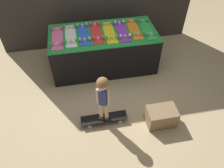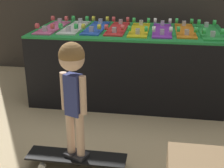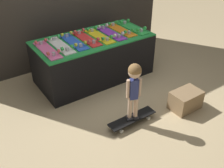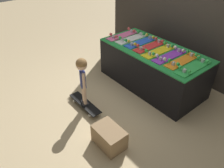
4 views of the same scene
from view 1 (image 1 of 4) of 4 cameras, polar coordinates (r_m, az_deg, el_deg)
ground_plane at (r=3.94m, az=-0.68°, el=-0.57°), size 16.00×16.00×0.00m
display_rack at (r=4.16m, az=-2.22°, el=8.90°), size 1.91×0.92×0.73m
skateboard_pink_on_rack at (r=3.91m, az=-14.13°, el=11.67°), size 0.19×0.71×0.09m
skateboard_white_on_rack at (r=3.92m, az=-10.80°, el=12.42°), size 0.19×0.71×0.09m
skateboard_blue_on_rack at (r=3.93m, az=-7.45°, el=12.95°), size 0.19×0.71×0.09m
skateboard_red_on_rack at (r=3.95m, az=-4.09°, el=13.34°), size 0.19×0.71×0.09m
skateboard_yellow_on_rack at (r=3.95m, az=-0.67°, el=13.47°), size 0.19×0.71×0.09m
skateboard_purple_on_rack at (r=3.99m, az=2.62°, el=13.79°), size 0.19×0.71×0.09m
skateboard_orange_on_rack at (r=4.06m, az=5.76°, el=14.24°), size 0.19×0.71×0.09m
skateboard_green_on_rack at (r=4.09m, az=9.08°, el=14.13°), size 0.19×0.71×0.09m
skateboard_on_floor at (r=3.39m, az=-2.09°, el=-8.94°), size 0.71×0.18×0.09m
child at (r=2.93m, az=-2.39°, el=-2.07°), size 0.19×0.17×0.82m
storage_box at (r=3.41m, az=12.73°, el=-8.20°), size 0.44×0.30×0.28m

